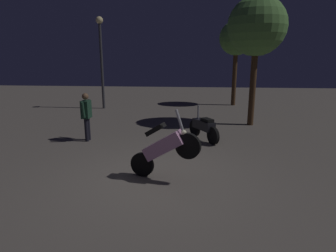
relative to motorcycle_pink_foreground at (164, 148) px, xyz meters
The scene contains 7 objects.
ground_plane 0.78m from the motorcycle_pink_foreground, 166.39° to the left, with size 40.00×40.00×0.00m, color #605951.
motorcycle_pink_foreground is the anchor object (origin of this frame).
motorcycle_black_parked_left 3.41m from the motorcycle_pink_foreground, 73.17° to the left, with size 0.94×1.47×1.11m.
person_rider_beside 4.00m from the motorcycle_pink_foreground, 134.41° to the left, with size 0.25×0.66×1.56m.
streetlamp_near 9.96m from the motorcycle_pink_foreground, 115.01° to the left, with size 0.36×0.36×4.63m.
tree_left_bg 7.01m from the motorcycle_pink_foreground, 62.26° to the left, with size 2.20×2.20×4.90m.
tree_center_bg 11.22m from the motorcycle_pink_foreground, 74.52° to the left, with size 1.84×1.84×4.58m.
Camera 1 is at (0.82, -5.99, 2.70)m, focal length 30.67 mm.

